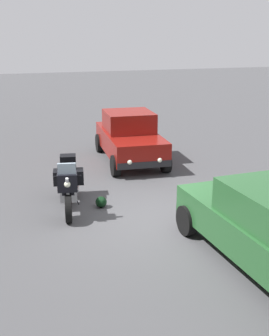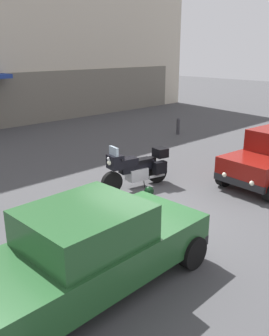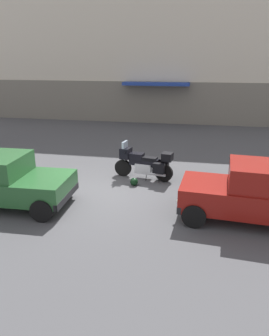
# 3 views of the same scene
# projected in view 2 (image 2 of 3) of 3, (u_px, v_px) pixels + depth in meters

# --- Properties ---
(ground_plane) EXTENTS (80.00, 80.00, 0.00)m
(ground_plane) POSITION_uv_depth(u_px,v_px,m) (146.00, 218.00, 8.99)
(ground_plane) COLOR #424244
(motorcycle) EXTENTS (2.25, 0.96, 1.36)m
(motorcycle) POSITION_uv_depth(u_px,v_px,m) (137.00, 167.00, 10.83)
(motorcycle) COLOR black
(motorcycle) RESTS_ON ground
(helmet) EXTENTS (0.28, 0.28, 0.28)m
(helmet) POSITION_uv_depth(u_px,v_px,m) (149.00, 191.00, 10.31)
(helmet) COLOR black
(helmet) RESTS_ON ground
(car_sedan_far) EXTENTS (4.62, 2.03, 1.56)m
(car_sedan_far) POSITION_uv_depth(u_px,v_px,m) (87.00, 250.00, 6.06)
(car_sedan_far) COLOR #235128
(car_sedan_far) RESTS_ON ground
(bollard_curbside) EXTENTS (0.16, 0.16, 0.80)m
(bollard_curbside) POSITION_uv_depth(u_px,v_px,m) (178.00, 126.00, 17.72)
(bollard_curbside) COLOR #333338
(bollard_curbside) RESTS_ON ground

